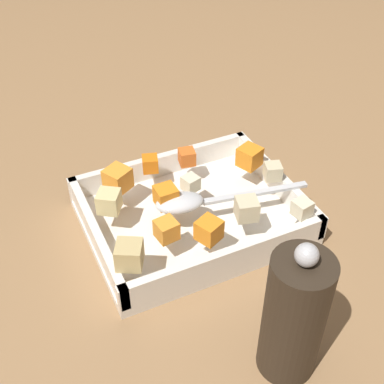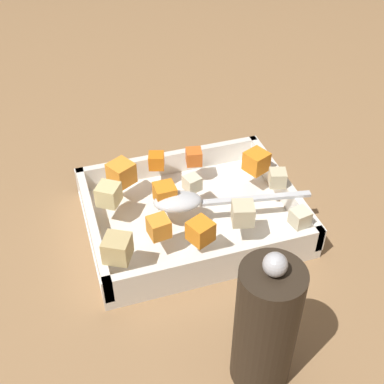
# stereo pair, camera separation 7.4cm
# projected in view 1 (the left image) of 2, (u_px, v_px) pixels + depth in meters

# --- Properties ---
(ground_plane) EXTENTS (4.00, 4.00, 0.00)m
(ground_plane) POSITION_uv_depth(u_px,v_px,m) (189.00, 221.00, 0.78)
(ground_plane) COLOR #936D47
(baking_dish) EXTENTS (0.31, 0.25, 0.05)m
(baking_dish) POSITION_uv_depth(u_px,v_px,m) (192.00, 216.00, 0.77)
(baking_dish) COLOR white
(baking_dish) RESTS_ON ground_plane
(carrot_chunk_center) EXTENTS (0.03, 0.03, 0.03)m
(carrot_chunk_center) POSITION_uv_depth(u_px,v_px,m) (166.00, 230.00, 0.67)
(carrot_chunk_center) COLOR orange
(carrot_chunk_center) RESTS_ON baking_dish
(carrot_chunk_rim_edge) EXTENTS (0.05, 0.05, 0.03)m
(carrot_chunk_rim_edge) POSITION_uv_depth(u_px,v_px,m) (118.00, 179.00, 0.75)
(carrot_chunk_rim_edge) COLOR orange
(carrot_chunk_rim_edge) RESTS_ON baking_dish
(carrot_chunk_near_left) EXTENTS (0.03, 0.03, 0.02)m
(carrot_chunk_near_left) POSITION_uv_depth(u_px,v_px,m) (187.00, 157.00, 0.80)
(carrot_chunk_near_left) COLOR orange
(carrot_chunk_near_left) RESTS_ON baking_dish
(carrot_chunk_back_center) EXTENTS (0.04, 0.04, 0.03)m
(carrot_chunk_back_center) POSITION_uv_depth(u_px,v_px,m) (249.00, 157.00, 0.79)
(carrot_chunk_back_center) COLOR orange
(carrot_chunk_back_center) RESTS_ON baking_dish
(carrot_chunk_heap_top) EXTENTS (0.03, 0.03, 0.02)m
(carrot_chunk_heap_top) POSITION_uv_depth(u_px,v_px,m) (150.00, 164.00, 0.79)
(carrot_chunk_heap_top) COLOR orange
(carrot_chunk_heap_top) RESTS_ON baking_dish
(carrot_chunk_heap_side) EXTENTS (0.04, 0.04, 0.03)m
(carrot_chunk_heap_side) POSITION_uv_depth(u_px,v_px,m) (209.00, 230.00, 0.67)
(carrot_chunk_heap_side) COLOR orange
(carrot_chunk_heap_side) RESTS_ON baking_dish
(carrot_chunk_under_handle) EXTENTS (0.03, 0.03, 0.03)m
(carrot_chunk_under_handle) POSITION_uv_depth(u_px,v_px,m) (166.00, 196.00, 0.72)
(carrot_chunk_under_handle) COLOR orange
(carrot_chunk_under_handle) RESTS_ON baking_dish
(potato_chunk_near_spoon) EXTENTS (0.04, 0.04, 0.03)m
(potato_chunk_near_spoon) POSITION_uv_depth(u_px,v_px,m) (247.00, 209.00, 0.70)
(potato_chunk_near_spoon) COLOR beige
(potato_chunk_near_spoon) RESTS_ON baking_dish
(potato_chunk_corner_se) EXTENTS (0.03, 0.03, 0.02)m
(potato_chunk_corner_se) POSITION_uv_depth(u_px,v_px,m) (302.00, 208.00, 0.71)
(potato_chunk_corner_se) COLOR beige
(potato_chunk_corner_se) RESTS_ON baking_dish
(potato_chunk_far_left) EXTENTS (0.03, 0.03, 0.02)m
(potato_chunk_far_left) POSITION_uv_depth(u_px,v_px,m) (191.00, 183.00, 0.75)
(potato_chunk_far_left) COLOR beige
(potato_chunk_far_left) RESTS_ON baking_dish
(potato_chunk_corner_nw) EXTENTS (0.04, 0.04, 0.03)m
(potato_chunk_corner_nw) POSITION_uv_depth(u_px,v_px,m) (129.00, 255.00, 0.63)
(potato_chunk_corner_nw) COLOR tan
(potato_chunk_corner_nw) RESTS_ON baking_dish
(potato_chunk_mid_right) EXTENTS (0.04, 0.04, 0.03)m
(potato_chunk_mid_right) POSITION_uv_depth(u_px,v_px,m) (109.00, 201.00, 0.71)
(potato_chunk_mid_right) COLOR #E0CC89
(potato_chunk_mid_right) RESTS_ON baking_dish
(potato_chunk_mid_left) EXTENTS (0.03, 0.03, 0.02)m
(potato_chunk_mid_left) POSITION_uv_depth(u_px,v_px,m) (273.00, 171.00, 0.77)
(potato_chunk_mid_left) COLOR beige
(potato_chunk_mid_left) RESTS_ON baking_dish
(serving_spoon) EXTENTS (0.23, 0.07, 0.02)m
(serving_spoon) POSITION_uv_depth(u_px,v_px,m) (189.00, 201.00, 0.72)
(serving_spoon) COLOR silver
(serving_spoon) RESTS_ON baking_dish
(pepper_mill) EXTENTS (0.07, 0.07, 0.19)m
(pepper_mill) POSITION_uv_depth(u_px,v_px,m) (292.00, 317.00, 0.54)
(pepper_mill) COLOR #2D2319
(pepper_mill) RESTS_ON ground_plane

